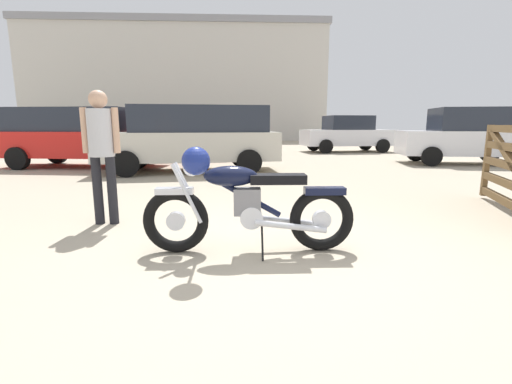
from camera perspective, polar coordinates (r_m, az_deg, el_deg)
The scene contains 10 objects.
ground_plane at distance 3.47m, azimuth 2.95°, elevation -10.48°, with size 80.00×80.00×0.00m, color tan.
vintage_motorcycle at distance 3.49m, azimuth -1.96°, elevation -1.87°, with size 2.08×0.74×1.07m.
bystander at distance 4.86m, azimuth -23.32°, elevation 7.06°, with size 0.46×0.30×1.66m.
blue_hatchback_right at distance 13.91m, azimuth -10.19°, elevation 9.06°, with size 4.05×2.14×1.78m.
red_hatchback_near at distance 13.44m, azimuth 30.47°, elevation 7.74°, with size 4.15×2.38×1.78m.
pale_sedan_back at distance 12.04m, azimuth -26.07°, elevation 8.07°, with size 4.91×2.49×1.74m.
silver_sedan_mid at distance 17.59m, azimuth 14.28°, elevation 8.92°, with size 4.35×2.25×1.67m.
white_estate_far at distance 19.94m, azimuth -28.06°, elevation 8.48°, with size 4.77×2.11×1.74m.
dark_sedan_left at distance 9.91m, azimuth -9.92°, elevation 8.66°, with size 4.86×2.34×1.74m.
industrial_building at distance 35.14m, azimuth -11.22°, elevation 16.01°, with size 24.23×11.85×9.36m.
Camera 1 is at (-0.35, -3.22, 1.24)m, focal length 25.23 mm.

